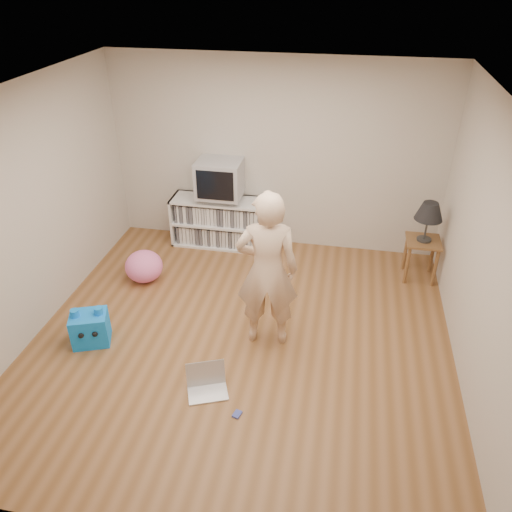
{
  "coord_description": "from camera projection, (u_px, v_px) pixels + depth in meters",
  "views": [
    {
      "loc": [
        0.95,
        -4.08,
        3.62
      ],
      "look_at": [
        0.09,
        0.4,
        0.85
      ],
      "focal_mm": 35.0,
      "sensor_mm": 36.0,
      "label": 1
    }
  ],
  "objects": [
    {
      "name": "laptop",
      "position": [
        207.0,
        383.0,
        4.81
      ],
      "size": [
        0.46,
        0.42,
        0.26
      ],
      "rotation": [
        0.0,
        0.0,
        0.38
      ],
      "color": "silver",
      "rests_on": "ground"
    },
    {
      "name": "ceiling",
      "position": [
        236.0,
        98.0,
        4.11
      ],
      "size": [
        4.5,
        4.5,
        0.01
      ],
      "primitive_type": "cube",
      "color": "white",
      "rests_on": "walls"
    },
    {
      "name": "person",
      "position": [
        267.0,
        271.0,
        5.04
      ],
      "size": [
        0.69,
        0.5,
        1.75
      ],
      "primitive_type": "imported",
      "rotation": [
        0.0,
        0.0,
        3.27
      ],
      "color": "beige",
      "rests_on": "ground"
    },
    {
      "name": "playing_cards",
      "position": [
        237.0,
        414.0,
        4.56
      ],
      "size": [
        0.09,
        0.1,
        0.02
      ],
      "primitive_type": "cube",
      "rotation": [
        0.0,
        0.0,
        -0.27
      ],
      "color": "#414EAF",
      "rests_on": "ground"
    },
    {
      "name": "side_table",
      "position": [
        422.0,
        249.0,
        6.31
      ],
      "size": [
        0.42,
        0.42,
        0.55
      ],
      "color": "brown",
      "rests_on": "ground"
    },
    {
      "name": "table_lamp",
      "position": [
        429.0,
        212.0,
        6.03
      ],
      "size": [
        0.34,
        0.34,
        0.52
      ],
      "color": "#333333",
      "rests_on": "side_table"
    },
    {
      "name": "plush_blue",
      "position": [
        90.0,
        328.0,
        5.34
      ],
      "size": [
        0.46,
        0.42,
        0.44
      ],
      "rotation": [
        0.0,
        0.0,
        0.36
      ],
      "color": "#0B7EFF",
      "rests_on": "ground"
    },
    {
      "name": "walls",
      "position": [
        239.0,
        236.0,
        4.79
      ],
      "size": [
        4.52,
        4.52,
        2.6
      ],
      "color": "beige",
      "rests_on": "ground"
    },
    {
      "name": "crt_tv",
      "position": [
        220.0,
        178.0,
        6.74
      ],
      "size": [
        0.6,
        0.53,
        0.5
      ],
      "color": "#A7A7AC",
      "rests_on": "dvd_deck"
    },
    {
      "name": "ground",
      "position": [
        241.0,
        340.0,
        5.46
      ],
      "size": [
        4.5,
        4.5,
        0.0
      ],
      "primitive_type": "plane",
      "color": "brown",
      "rests_on": "ground"
    },
    {
      "name": "plush_pink",
      "position": [
        144.0,
        266.0,
        6.36
      ],
      "size": [
        0.57,
        0.57,
        0.41
      ],
      "primitive_type": "ellipsoid",
      "rotation": [
        0.0,
        0.0,
        0.23
      ],
      "color": "pink",
      "rests_on": "ground"
    },
    {
      "name": "media_unit",
      "position": [
        222.0,
        222.0,
        7.1
      ],
      "size": [
        1.4,
        0.45,
        0.7
      ],
      "color": "white",
      "rests_on": "ground"
    },
    {
      "name": "dvd_deck",
      "position": [
        221.0,
        197.0,
        6.89
      ],
      "size": [
        0.45,
        0.35,
        0.07
      ],
      "primitive_type": "cube",
      "color": "gray",
      "rests_on": "media_unit"
    }
  ]
}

